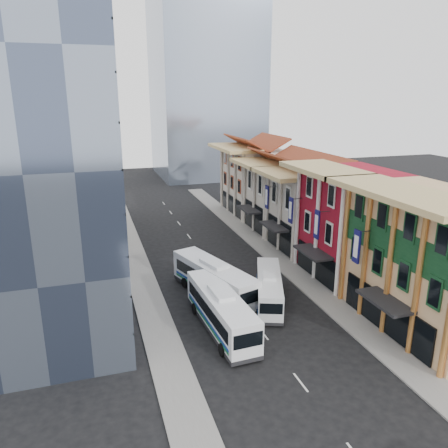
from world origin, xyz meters
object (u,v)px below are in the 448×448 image
object	(u,v)px
bus_left_near	(221,310)
bus_left_far	(214,279)
office_tower	(40,150)
bus_right	(269,288)
shophouse_tan	(431,262)

from	to	relation	value
bus_left_near	bus_left_far	xyz separation A→B (m)	(1.25, 6.43, 0.04)
office_tower	bus_right	bearing A→B (deg)	-16.34
bus_right	bus_left_near	bearing A→B (deg)	-128.76
bus_left_near	bus_right	xyz separation A→B (m)	(5.99, 3.47, -0.28)
shophouse_tan	bus_right	size ratio (longest dim) A/B	1.41
shophouse_tan	bus_right	distance (m)	14.62
office_tower	shophouse_tan	bearing A→B (deg)	-24.30
bus_left_near	shophouse_tan	bearing A→B (deg)	-18.59
shophouse_tan	bus_left_near	distance (m)	18.36
office_tower	bus_right	distance (m)	24.56
shophouse_tan	bus_left_far	size ratio (longest dim) A/B	1.18
bus_right	bus_left_far	bearing A→B (deg)	169.19
office_tower	bus_left_near	xyz separation A→B (m)	(13.75, -9.26, -13.13)
office_tower	bus_left_far	world-z (taller)	office_tower
bus_left_near	bus_left_far	world-z (taller)	bus_left_far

